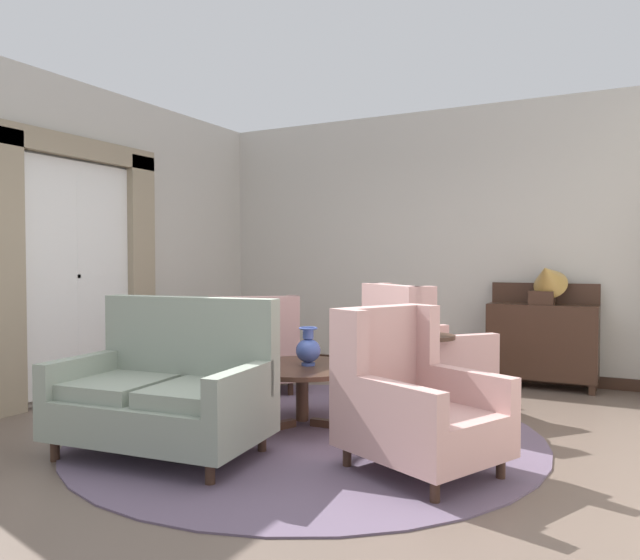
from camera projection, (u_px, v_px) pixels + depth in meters
ground at (286, 444)px, 4.29m from camera, size 8.81×8.81×0.00m
wall_back at (425, 243)px, 7.03m from camera, size 5.37×0.08×3.02m
wall_left at (117, 241)px, 6.28m from camera, size 0.08×4.40×3.02m
baseboard_back at (423, 368)px, 7.03m from camera, size 5.21×0.03×0.12m
area_rug at (307, 433)px, 4.56m from camera, size 3.47×3.47×0.01m
window_with_curtains at (79, 260)px, 5.75m from camera, size 0.12×1.89×2.46m
coffee_table at (302, 375)px, 4.76m from camera, size 0.98×0.98×0.48m
porcelain_vase at (308, 349)px, 4.76m from camera, size 0.19×0.19×0.30m
settee at (167, 392)px, 4.07m from camera, size 1.44×0.95×1.04m
armchair_near_window at (419, 358)px, 5.27m from camera, size 1.21×1.21×1.10m
armchair_beside_settee at (252, 350)px, 6.01m from camera, size 1.20×1.20×0.96m
armchair_back_corner at (411, 402)px, 3.76m from camera, size 1.11×1.04×1.00m
side_table at (427, 370)px, 4.89m from camera, size 0.45×0.45×0.70m
sideboard at (542, 340)px, 6.18m from camera, size 1.06×0.35×1.07m
gramophone at (547, 280)px, 6.06m from camera, size 0.38×0.47×0.51m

